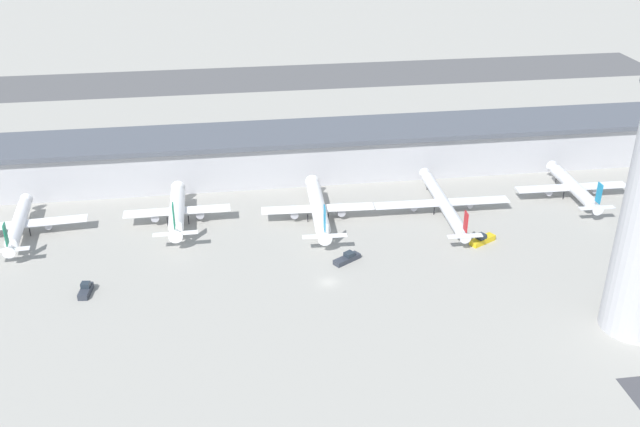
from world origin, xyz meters
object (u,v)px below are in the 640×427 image
object	(u,v)px
service_truck_baggage	(482,240)
airplane_gate_alpha	(18,224)
airplane_gate_echo	(573,187)
airplane_gate_bravo	(177,210)
airplane_gate_delta	(443,203)
service_truck_catering	(86,290)
service_truck_fuel	(347,258)
airplane_gate_charlie	(318,208)

from	to	relation	value
service_truck_baggage	airplane_gate_alpha	bearing A→B (deg)	170.21
airplane_gate_echo	airplane_gate_bravo	bearing A→B (deg)	179.99
airplane_gate_alpha	airplane_gate_delta	world-z (taller)	airplane_gate_alpha
airplane_gate_delta	airplane_gate_echo	world-z (taller)	airplane_gate_echo
service_truck_catering	service_truck_fuel	bearing A→B (deg)	5.22
airplane_gate_delta	service_truck_baggage	xyz separation A→B (m)	(6.00, -18.76, -3.03)
airplane_gate_charlie	airplane_gate_echo	bearing A→B (deg)	2.66
service_truck_catering	airplane_gate_echo	bearing A→B (deg)	13.25
airplane_gate_alpha	service_truck_catering	size ratio (longest dim) A/B	5.68
airplane_gate_charlie	service_truck_catering	world-z (taller)	airplane_gate_charlie
service_truck_catering	service_truck_baggage	bearing A→B (deg)	5.67
service_truck_catering	service_truck_fuel	size ratio (longest dim) A/B	0.82
airplane_gate_bravo	service_truck_baggage	bearing A→B (deg)	-15.43
airplane_gate_bravo	service_truck_fuel	bearing A→B (deg)	-31.46
airplane_gate_delta	service_truck_catering	bearing A→B (deg)	-163.79
airplane_gate_delta	service_truck_fuel	world-z (taller)	airplane_gate_delta
airplane_gate_echo	service_truck_catering	bearing A→B (deg)	-166.75
airplane_gate_charlie	airplane_gate_echo	distance (m)	82.21
airplane_gate_charlie	service_truck_baggage	bearing A→B (deg)	-24.13
service_truck_fuel	airplane_gate_bravo	bearing A→B (deg)	148.54
airplane_gate_delta	airplane_gate_echo	size ratio (longest dim) A/B	1.25
airplane_gate_alpha	service_truck_fuel	world-z (taller)	airplane_gate_alpha
airplane_gate_delta	service_truck_baggage	world-z (taller)	airplane_gate_delta
airplane_gate_delta	airplane_gate_alpha	bearing A→B (deg)	178.30
airplane_gate_echo	service_truck_baggage	bearing A→B (deg)	-148.25
airplane_gate_charlie	airplane_gate_echo	world-z (taller)	airplane_gate_charlie
airplane_gate_alpha	airplane_gate_echo	size ratio (longest dim) A/B	1.04
service_truck_baggage	service_truck_catering	bearing A→B (deg)	-174.33
airplane_gate_echo	service_truck_catering	size ratio (longest dim) A/B	5.45
service_truck_catering	service_truck_fuel	world-z (taller)	service_truck_catering
airplane_gate_echo	service_truck_fuel	distance (m)	82.60
airplane_gate_alpha	airplane_gate_charlie	distance (m)	85.91
airplane_gate_echo	service_truck_baggage	xyz separation A→B (m)	(-38.06, -23.55, -3.20)
airplane_gate_bravo	airplane_gate_delta	world-z (taller)	airplane_gate_bravo
service_truck_catering	service_truck_baggage	world-z (taller)	service_truck_baggage
airplane_gate_alpha	airplane_gate_echo	xyz separation A→B (m)	(168.00, 1.12, -0.02)
airplane_gate_echo	service_truck_baggage	size ratio (longest dim) A/B	4.31
airplane_gate_alpha	airplane_gate_echo	distance (m)	168.00
airplane_gate_alpha	airplane_gate_delta	bearing A→B (deg)	-1.70
airplane_gate_bravo	service_truck_catering	size ratio (longest dim) A/B	4.92
airplane_gate_delta	service_truck_fuel	bearing A→B (deg)	-145.32
airplane_gate_alpha	service_truck_catering	world-z (taller)	airplane_gate_alpha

